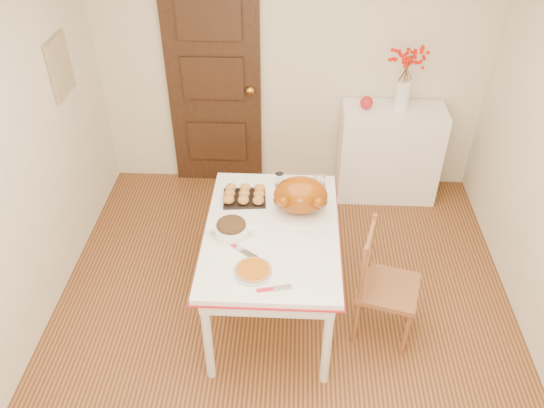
# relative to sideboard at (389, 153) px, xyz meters

# --- Properties ---
(floor) EXTENTS (3.50, 4.00, 0.00)m
(floor) POSITION_rel_sideboard_xyz_m (-0.93, -1.78, -0.46)
(floor) COLOR #472816
(floor) RESTS_ON ground
(wall_back) EXTENTS (3.50, 0.00, 2.50)m
(wall_back) POSITION_rel_sideboard_xyz_m (-0.93, 0.22, 0.79)
(wall_back) COLOR beige
(wall_back) RESTS_ON ground
(door_back) EXTENTS (0.85, 0.06, 2.06)m
(door_back) POSITION_rel_sideboard_xyz_m (-1.63, 0.19, 0.57)
(door_back) COLOR #382316
(door_back) RESTS_ON ground
(photo_board) EXTENTS (0.03, 0.35, 0.45)m
(photo_board) POSITION_rel_sideboard_xyz_m (-2.66, -0.58, 1.04)
(photo_board) COLOR tan
(photo_board) RESTS_ON ground
(sideboard) EXTENTS (0.91, 0.41, 0.91)m
(sideboard) POSITION_rel_sideboard_xyz_m (0.00, 0.00, 0.00)
(sideboard) COLOR white
(sideboard) RESTS_ON floor
(kitchen_table) EXTENTS (0.92, 1.34, 0.80)m
(kitchen_table) POSITION_rel_sideboard_xyz_m (-1.02, -1.57, -0.06)
(kitchen_table) COLOR white
(kitchen_table) RESTS_ON floor
(chair_oak) EXTENTS (0.49, 0.49, 0.91)m
(chair_oak) POSITION_rel_sideboard_xyz_m (-0.21, -1.71, -0.00)
(chair_oak) COLOR brown
(chair_oak) RESTS_ON floor
(berry_vase) EXTENTS (0.29, 0.29, 0.56)m
(berry_vase) POSITION_rel_sideboard_xyz_m (0.04, 0.00, 0.74)
(berry_vase) COLOR white
(berry_vase) RESTS_ON sideboard
(apple) EXTENTS (0.11, 0.11, 0.11)m
(apple) POSITION_rel_sideboard_xyz_m (-0.26, 0.00, 0.51)
(apple) COLOR #B51825
(apple) RESTS_ON sideboard
(turkey_platter) EXTENTS (0.52, 0.46, 0.27)m
(turkey_platter) POSITION_rel_sideboard_xyz_m (-0.83, -1.38, 0.48)
(turkey_platter) COLOR #923E01
(turkey_platter) RESTS_ON kitchen_table
(pumpkin_pie) EXTENTS (0.24, 0.24, 0.05)m
(pumpkin_pie) POSITION_rel_sideboard_xyz_m (-1.11, -1.99, 0.37)
(pumpkin_pie) COLOR #9D510B
(pumpkin_pie) RESTS_ON kitchen_table
(stuffing_dish) EXTENTS (0.34, 0.30, 0.11)m
(stuffing_dish) POSITION_rel_sideboard_xyz_m (-1.28, -1.63, 0.40)
(stuffing_dish) COLOR #4B301A
(stuffing_dish) RESTS_ON kitchen_table
(rolls_tray) EXTENTS (0.32, 0.26, 0.08)m
(rolls_tray) POSITION_rel_sideboard_xyz_m (-1.23, -1.24, 0.39)
(rolls_tray) COLOR #BA813E
(rolls_tray) RESTS_ON kitchen_table
(pie_server) EXTENTS (0.22, 0.10, 0.01)m
(pie_server) POSITION_rel_sideboard_xyz_m (-0.98, -2.12, 0.35)
(pie_server) COLOR silver
(pie_server) RESTS_ON kitchen_table
(carving_knife) EXTENTS (0.26, 0.22, 0.01)m
(carving_knife) POSITION_rel_sideboard_xyz_m (-1.21, -1.78, 0.35)
(carving_knife) COLOR silver
(carving_knife) RESTS_ON kitchen_table
(drinking_glass) EXTENTS (0.08, 0.08, 0.11)m
(drinking_glass) POSITION_rel_sideboard_xyz_m (-0.98, -1.05, 0.40)
(drinking_glass) COLOR white
(drinking_glass) RESTS_ON kitchen_table
(shaker_pair) EXTENTS (0.09, 0.04, 0.09)m
(shaker_pair) POSITION_rel_sideboard_xyz_m (-0.69, -1.04, 0.39)
(shaker_pair) COLOR white
(shaker_pair) RESTS_ON kitchen_table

